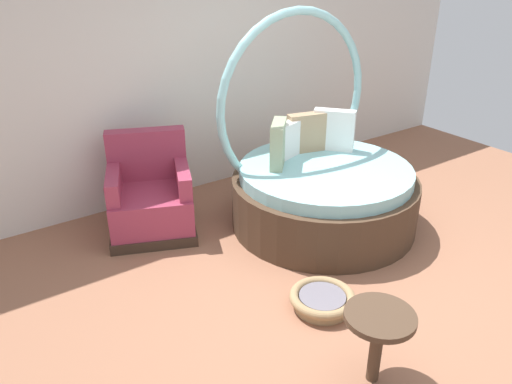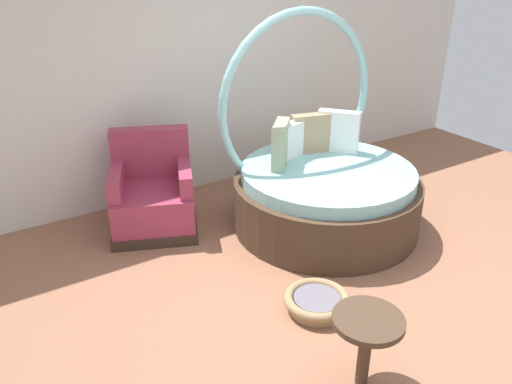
{
  "view_description": "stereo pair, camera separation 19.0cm",
  "coord_description": "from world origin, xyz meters",
  "px_view_note": "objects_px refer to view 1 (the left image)",
  "views": [
    {
      "loc": [
        -2.52,
        -2.28,
        2.5
      ],
      "look_at": [
        -0.22,
        1.05,
        0.55
      ],
      "focal_mm": 35.28,
      "sensor_mm": 36.0,
      "label": 1
    },
    {
      "loc": [
        -2.36,
        -2.38,
        2.5
      ],
      "look_at": [
        -0.22,
        1.05,
        0.55
      ],
      "focal_mm": 35.28,
      "sensor_mm": 36.0,
      "label": 2
    }
  ],
  "objects_px": {
    "red_armchair": "(151,198)",
    "pet_basket": "(322,300)",
    "side_table": "(379,326)",
    "round_daybed": "(320,184)"
  },
  "relations": [
    {
      "from": "round_daybed",
      "to": "pet_basket",
      "type": "bearing_deg",
      "value": -129.64
    },
    {
      "from": "pet_basket",
      "to": "side_table",
      "type": "relative_size",
      "value": 0.98
    },
    {
      "from": "round_daybed",
      "to": "side_table",
      "type": "bearing_deg",
      "value": -121.43
    },
    {
      "from": "round_daybed",
      "to": "pet_basket",
      "type": "relative_size",
      "value": 4.01
    },
    {
      "from": "round_daybed",
      "to": "pet_basket",
      "type": "distance_m",
      "value": 1.43
    },
    {
      "from": "red_armchair",
      "to": "side_table",
      "type": "height_order",
      "value": "red_armchair"
    },
    {
      "from": "side_table",
      "to": "red_armchair",
      "type": "bearing_deg",
      "value": 97.53
    },
    {
      "from": "red_armchair",
      "to": "pet_basket",
      "type": "bearing_deg",
      "value": -73.59
    },
    {
      "from": "round_daybed",
      "to": "side_table",
      "type": "relative_size",
      "value": 3.93
    },
    {
      "from": "round_daybed",
      "to": "side_table",
      "type": "height_order",
      "value": "round_daybed"
    }
  ]
}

